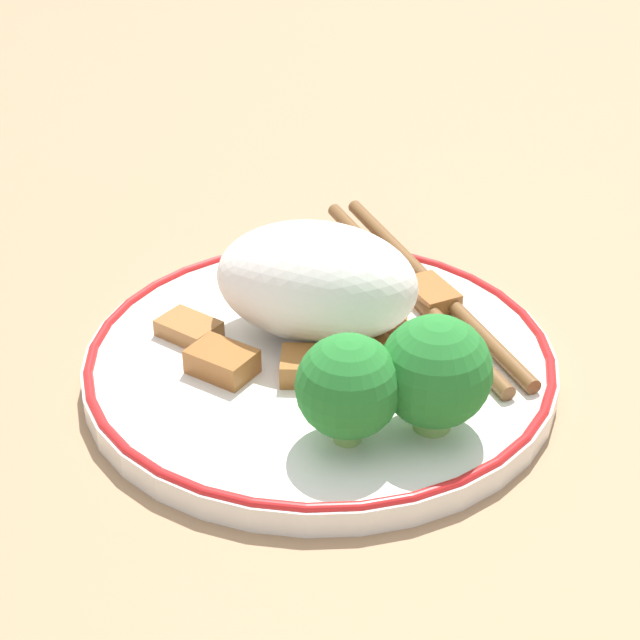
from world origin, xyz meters
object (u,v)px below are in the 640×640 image
Objects in this scene: broccoli_back_left at (348,387)px; chopsticks at (420,287)px; broccoli_back_center at (435,373)px; plate at (320,362)px.

broccoli_back_left is 0.14m from chopsticks.
broccoli_back_left is at bearing -152.52° from broccoli_back_center.
broccoli_back_center is at bearing 27.48° from broccoli_back_left.
plate is 4.51× the size of broccoli_back_left.
broccoli_back_center is (0.03, 0.02, 0.00)m from broccoli_back_left.
broccoli_back_center reaches higher than chopsticks.
chopsticks is at bearing 102.02° from broccoli_back_center.
broccoli_back_left is 0.29× the size of chopsticks.
broccoli_back_left is at bearing -94.15° from chopsticks.
chopsticks is at bearing 62.00° from plate.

